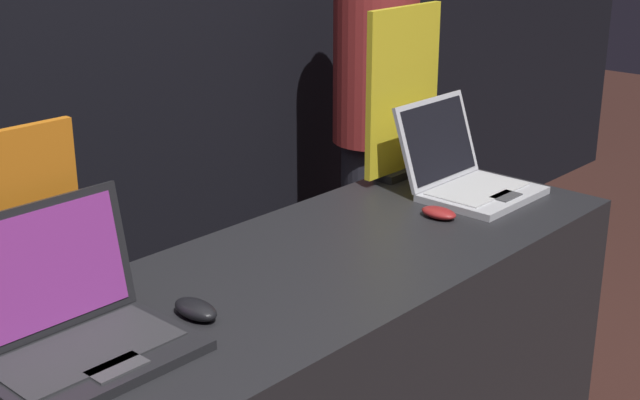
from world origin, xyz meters
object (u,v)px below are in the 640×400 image
laptop_front (72,323)px  person_bystander (374,124)px  mouse_back (439,213)px  laptop_back (465,173)px  promo_stand_front (16,236)px  mouse_front (196,309)px  promo_stand_back (403,97)px

laptop_front → person_bystander: person_bystander is taller
mouse_back → person_bystander: bearing=48.4°
laptop_back → person_bystander: (0.49, 0.73, -0.07)m
laptop_front → laptop_back: 1.29m
mouse_back → person_bystander: 1.07m
promo_stand_front → person_bystander: (1.78, 0.54, -0.21)m
mouse_front → person_bystander: size_ratio=0.07×
laptop_back → person_bystander: 0.88m
mouse_front → promo_stand_front: 0.38m
mouse_front → promo_stand_back: promo_stand_back is taller
mouse_front → promo_stand_back: 1.10m
laptop_front → person_bystander: size_ratio=0.23×
mouse_front → mouse_back: 0.82m
mouse_front → laptop_back: size_ratio=0.34×
promo_stand_front → mouse_back: size_ratio=3.91×
laptop_back → promo_stand_back: bearing=90.0°
laptop_back → mouse_back: bearing=-162.9°
mouse_front → person_bystander: 1.71m
mouse_front → person_bystander: person_bystander is taller
promo_stand_front → mouse_back: 1.11m
mouse_back → mouse_front: bearing=178.1°
promo_stand_front → person_bystander: person_bystander is taller
promo_stand_front → promo_stand_back: (1.29, 0.04, 0.05)m
person_bystander → promo_stand_back: bearing=-134.3°
promo_stand_back → person_bystander: (0.49, 0.50, -0.26)m
laptop_front → promo_stand_front: size_ratio=0.94×
laptop_front → mouse_back: 1.07m
promo_stand_front → mouse_back: promo_stand_front is taller
laptop_front → mouse_front: size_ratio=3.34×
mouse_front → mouse_back: mouse_front is taller
promo_stand_front → promo_stand_back: promo_stand_back is taller
laptop_front → mouse_back: bearing=-4.3°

